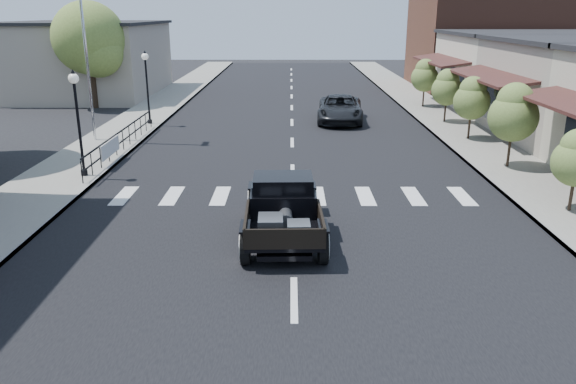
{
  "coord_description": "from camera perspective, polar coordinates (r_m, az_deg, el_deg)",
  "views": [
    {
      "loc": [
        -0.08,
        -13.63,
        5.83
      ],
      "look_at": [
        -0.15,
        1.38,
        1.0
      ],
      "focal_mm": 35.0,
      "sensor_mm": 36.0,
      "label": 1
    }
  ],
  "objects": [
    {
      "name": "low_building_left",
      "position": [
        44.35,
        -19.89,
        12.49
      ],
      "size": [
        10.0,
        12.0,
        5.0
      ],
      "primitive_type": "cube",
      "color": "gray",
      "rests_on": "ground"
    },
    {
      "name": "big_tree_far",
      "position": [
        37.82,
        -19.43,
        12.96
      ],
      "size": [
        4.45,
        4.45,
        6.53
      ],
      "primitive_type": null,
      "color": "olive",
      "rests_on": "ground"
    },
    {
      "name": "ground",
      "position": [
        14.83,
        0.55,
        -5.32
      ],
      "size": [
        120.0,
        120.0,
        0.0
      ],
      "primitive_type": "plane",
      "color": "black",
      "rests_on": "ground"
    },
    {
      "name": "lamp_post_b",
      "position": [
        21.36,
        -20.49,
        6.5
      ],
      "size": [
        0.36,
        0.36,
        3.79
      ],
      "primitive_type": null,
      "color": "black",
      "rests_on": "sidewalk_left"
    },
    {
      "name": "flagpole",
      "position": [
        27.21,
        -20.17,
        16.31
      ],
      "size": [
        0.12,
        0.12,
        10.9
      ],
      "primitive_type": "cylinder",
      "color": "silver",
      "rests_on": "sidewalk_left"
    },
    {
      "name": "railing",
      "position": [
        25.25,
        -16.44,
        5.26
      ],
      "size": [
        0.08,
        10.0,
        1.0
      ],
      "primitive_type": null,
      "color": "black",
      "rests_on": "sidewalk_left"
    },
    {
      "name": "sidewalk_right",
      "position": [
        30.44,
        16.72,
        6.17
      ],
      "size": [
        3.0,
        80.0,
        0.15
      ],
      "primitive_type": "cube",
      "color": "gray",
      "rests_on": "ground"
    },
    {
      "name": "small_tree_a",
      "position": [
        18.54,
        27.14,
        1.83
      ],
      "size": [
        1.43,
        1.43,
        2.39
      ],
      "primitive_type": null,
      "color": "#5B7033",
      "rests_on": "sidewalk_right"
    },
    {
      "name": "small_tree_b",
      "position": [
        22.96,
        21.8,
        6.17
      ],
      "size": [
        1.85,
        1.85,
        3.08
      ],
      "primitive_type": null,
      "color": "#5B7033",
      "rests_on": "sidewalk_right"
    },
    {
      "name": "small_tree_c",
      "position": [
        27.63,
        18.09,
        8.03
      ],
      "size": [
        1.67,
        1.67,
        2.78
      ],
      "primitive_type": null,
      "color": "#5B7033",
      "rests_on": "sidewalk_right"
    },
    {
      "name": "sidewalk_left",
      "position": [
        30.39,
        -15.93,
        6.23
      ],
      "size": [
        3.0,
        80.0,
        0.15
      ],
      "primitive_type": "cube",
      "color": "gray",
      "rests_on": "ground"
    },
    {
      "name": "lamp_post_c",
      "position": [
        30.81,
        -14.1,
        10.24
      ],
      "size": [
        0.36,
        0.36,
        3.79
      ],
      "primitive_type": null,
      "color": "black",
      "rests_on": "sidewalk_left"
    },
    {
      "name": "banner",
      "position": [
        23.41,
        -17.55,
        3.7
      ],
      "size": [
        0.04,
        2.2,
        0.6
      ],
      "primitive_type": null,
      "color": "silver",
      "rests_on": "sidewalk_left"
    },
    {
      "name": "road",
      "position": [
        29.22,
        0.41,
        6.33
      ],
      "size": [
        14.0,
        80.0,
        0.02
      ],
      "primitive_type": "cube",
      "color": "black",
      "rests_on": "ground"
    },
    {
      "name": "storefront_far",
      "position": [
        38.86,
        23.56,
        11.09
      ],
      "size": [
        10.0,
        9.0,
        4.5
      ],
      "primitive_type": "cube",
      "color": "beige",
      "rests_on": "ground"
    },
    {
      "name": "road_markings",
      "position": [
        24.34,
        0.44,
        3.97
      ],
      "size": [
        12.0,
        60.0,
        0.06
      ],
      "primitive_type": null,
      "color": "silver",
      "rests_on": "ground"
    },
    {
      "name": "small_tree_e",
      "position": [
        36.73,
        13.68,
        10.65
      ],
      "size": [
        1.69,
        1.69,
        2.82
      ],
      "primitive_type": null,
      "color": "#5B7033",
      "rests_on": "sidewalk_right"
    },
    {
      "name": "far_building_right",
      "position": [
        48.28,
        19.7,
        14.06
      ],
      "size": [
        11.0,
        10.0,
        7.0
      ],
      "primitive_type": "cube",
      "color": "brown",
      "rests_on": "ground"
    },
    {
      "name": "small_tree_d",
      "position": [
        31.73,
        15.78,
        9.33
      ],
      "size": [
        1.63,
        1.63,
        2.71
      ],
      "primitive_type": null,
      "color": "#5B7033",
      "rests_on": "sidewalk_right"
    },
    {
      "name": "hotrod_pickup",
      "position": [
        15.01,
        -0.5,
        -1.55
      ],
      "size": [
        2.42,
        4.96,
        1.7
      ],
      "primitive_type": null,
      "rotation": [
        0.0,
        0.0,
        0.03
      ],
      "color": "black",
      "rests_on": "ground"
    },
    {
      "name": "second_car",
      "position": [
        31.44,
        5.31,
        8.39
      ],
      "size": [
        2.8,
        5.34,
        1.44
      ],
      "primitive_type": "imported",
      "rotation": [
        0.0,
        0.0,
        -0.08
      ],
      "color": "black",
      "rests_on": "ground"
    }
  ]
}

